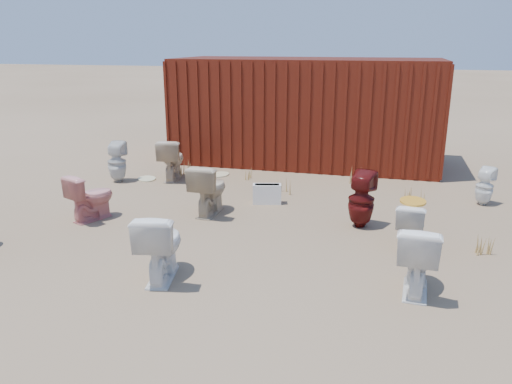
% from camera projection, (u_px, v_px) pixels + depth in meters
% --- Properties ---
extents(ground, '(100.00, 100.00, 0.00)m').
position_uv_depth(ground, '(245.00, 240.00, 7.25)').
color(ground, brown).
rests_on(ground, ground).
extents(shipping_container, '(6.00, 2.40, 2.40)m').
position_uv_depth(shipping_container, '(306.00, 111.00, 11.72)').
color(shipping_container, '#49100C').
rests_on(shipping_container, ground).
extents(toilet_front_pink, '(0.68, 0.85, 0.76)m').
position_uv_depth(toilet_front_pink, '(91.00, 197.00, 7.99)').
color(toilet_front_pink, '#DC847F').
rests_on(toilet_front_pink, ground).
extents(toilet_front_c, '(0.64, 0.92, 0.86)m').
position_uv_depth(toilet_front_c, '(160.00, 245.00, 5.97)').
color(toilet_front_c, white).
rests_on(toilet_front_c, ground).
extents(toilet_front_maroon, '(0.48, 0.49, 0.88)m').
position_uv_depth(toilet_front_maroon, '(361.00, 200.00, 7.64)').
color(toilet_front_maroon, '#58100F').
rests_on(toilet_front_maroon, ground).
extents(toilet_front_e, '(0.52, 0.84, 0.83)m').
position_uv_depth(toilet_front_e, '(417.00, 258.00, 5.64)').
color(toilet_front_e, white).
rests_on(toilet_front_e, ground).
extents(toilet_back_a, '(0.43, 0.43, 0.82)m').
position_uv_depth(toilet_back_a, '(117.00, 162.00, 10.16)').
color(toilet_back_a, silver).
rests_on(toilet_back_a, ground).
extents(toilet_back_beige_left, '(0.64, 0.92, 0.85)m').
position_uv_depth(toilet_back_beige_left, '(172.00, 159.00, 10.32)').
color(toilet_back_beige_left, '#C7B192').
rests_on(toilet_back_beige_left, ground).
extents(toilet_back_beige_right, '(0.50, 0.85, 0.86)m').
position_uv_depth(toilet_back_beige_right, '(209.00, 189.00, 8.25)').
color(toilet_back_beige_right, '#C5B190').
rests_on(toilet_back_beige_right, ground).
extents(toilet_back_yellowlid, '(0.45, 0.71, 0.68)m').
position_uv_depth(toilet_back_yellowlid, '(411.00, 226.00, 6.83)').
color(toilet_back_yellowlid, white).
rests_on(toilet_back_yellowlid, ground).
extents(toilet_back_e, '(0.41, 0.41, 0.67)m').
position_uv_depth(toilet_back_e, '(485.00, 186.00, 8.72)').
color(toilet_back_e, white).
rests_on(toilet_back_e, ground).
extents(yellow_lid, '(0.35, 0.43, 0.02)m').
position_uv_depth(yellow_lid, '(413.00, 201.00, 6.72)').
color(yellow_lid, orange).
rests_on(yellow_lid, toilet_back_yellowlid).
extents(loose_tank, '(0.53, 0.32, 0.35)m').
position_uv_depth(loose_tank, '(267.00, 194.00, 8.83)').
color(loose_tank, white).
rests_on(loose_tank, ground).
extents(loose_lid_near, '(0.49, 0.57, 0.02)m').
position_uv_depth(loose_lid_near, '(219.00, 175.00, 10.76)').
color(loose_lid_near, beige).
rests_on(loose_lid_near, ground).
extents(loose_lid_far, '(0.55, 0.59, 0.02)m').
position_uv_depth(loose_lid_far, '(147.00, 179.00, 10.43)').
color(loose_lid_far, beige).
rests_on(loose_lid_far, ground).
extents(weed_clump_a, '(0.36, 0.36, 0.32)m').
position_uv_depth(weed_clump_a, '(184.00, 167.00, 10.76)').
color(weed_clump_a, '#A38041').
rests_on(weed_clump_a, ground).
extents(weed_clump_b, '(0.32, 0.32, 0.27)m').
position_uv_depth(weed_clump_b, '(284.00, 187.00, 9.41)').
color(weed_clump_b, '#A38041').
rests_on(weed_clump_b, ground).
extents(weed_clump_c, '(0.36, 0.36, 0.27)m').
position_uv_depth(weed_clump_c, '(414.00, 195.00, 8.89)').
color(weed_clump_c, '#A38041').
rests_on(weed_clump_c, ground).
extents(weed_clump_d, '(0.30, 0.30, 0.26)m').
position_uv_depth(weed_clump_d, '(253.00, 173.00, 10.39)').
color(weed_clump_d, '#A38041').
rests_on(weed_clump_d, ground).
extents(weed_clump_e, '(0.34, 0.34, 0.31)m').
position_uv_depth(weed_clump_e, '(358.00, 176.00, 10.11)').
color(weed_clump_e, '#A38041').
rests_on(weed_clump_e, ground).
extents(weed_clump_f, '(0.28, 0.28, 0.25)m').
position_uv_depth(weed_clump_f, '(482.00, 247.00, 6.68)').
color(weed_clump_f, '#A38041').
rests_on(weed_clump_f, ground).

